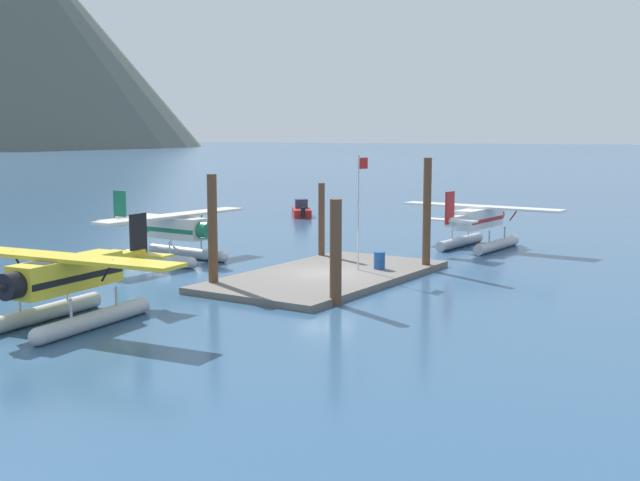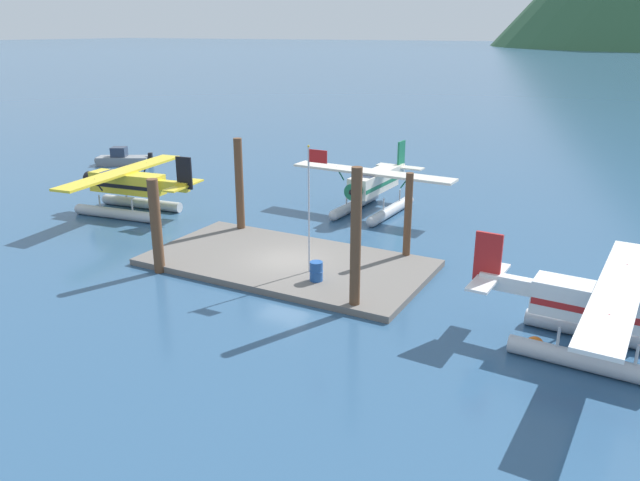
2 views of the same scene
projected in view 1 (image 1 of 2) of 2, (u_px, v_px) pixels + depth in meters
ground_plane at (326, 279)px, 38.98m from camera, size 1200.00×1200.00×0.00m
dock_platform at (326, 276)px, 38.96m from camera, size 13.51×7.11×0.30m
piling_near_left at (336, 252)px, 32.74m from camera, size 0.50×0.50×4.47m
piling_near_right at (427, 214)px, 41.14m from camera, size 0.43×0.43×5.93m
piling_far_left at (213, 232)px, 36.24m from camera, size 0.45×0.45×5.33m
piling_far_right at (322, 222)px, 44.52m from camera, size 0.37×0.37×4.41m
flagpole at (360, 198)px, 39.53m from camera, size 0.95×0.10×5.83m
fuel_drum at (379, 260)px, 40.09m from camera, size 0.62×0.62×0.88m
mooring_buoy at (480, 248)px, 47.28m from camera, size 0.65×0.65×0.65m
seaplane_white_stbd_aft at (479, 224)px, 49.31m from camera, size 7.98×10.45×3.84m
seaplane_cream_bow_centre at (171, 233)px, 44.33m from camera, size 10.44×7.98×3.84m
seaplane_yellow_port_fwd at (67, 283)px, 29.38m from camera, size 7.95×10.49×3.84m
boat_red_open_east at (301, 211)px, 69.27m from camera, size 4.24×3.76×1.50m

